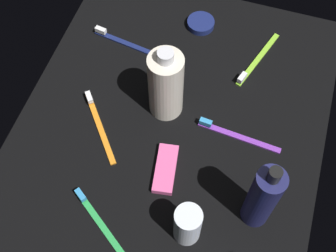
# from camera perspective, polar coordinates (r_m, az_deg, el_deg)

# --- Properties ---
(ground_plane) EXTENTS (0.84, 0.64, 0.01)m
(ground_plane) POSITION_cam_1_polar(r_m,az_deg,el_deg) (0.95, 0.00, -1.06)
(ground_plane) COLOR black
(lotion_bottle) EXTENTS (0.05, 0.05, 0.21)m
(lotion_bottle) POSITION_cam_1_polar(r_m,az_deg,el_deg) (0.80, 11.98, -8.92)
(lotion_bottle) COLOR #1C1E4D
(lotion_bottle) RESTS_ON ground_plane
(bodywash_bottle) EXTENTS (0.07, 0.07, 0.19)m
(bodywash_bottle) POSITION_cam_1_polar(r_m,az_deg,el_deg) (0.90, -0.28, 5.29)
(bodywash_bottle) COLOR silver
(bodywash_bottle) RESTS_ON ground_plane
(deodorant_stick) EXTENTS (0.05, 0.05, 0.10)m
(deodorant_stick) POSITION_cam_1_polar(r_m,az_deg,el_deg) (0.81, 2.51, -12.49)
(deodorant_stick) COLOR silver
(deodorant_stick) RESTS_ON ground_plane
(toothbrush_green) EXTENTS (0.11, 0.15, 0.02)m
(toothbrush_green) POSITION_cam_1_polar(r_m,az_deg,el_deg) (0.87, -8.75, -12.01)
(toothbrush_green) COLOR green
(toothbrush_green) RESTS_ON ground_plane
(toothbrush_lime) EXTENTS (0.17, 0.07, 0.02)m
(toothbrush_lime) POSITION_cam_1_polar(r_m,az_deg,el_deg) (1.06, 11.16, 8.11)
(toothbrush_lime) COLOR #8CD133
(toothbrush_lime) RESTS_ON ground_plane
(toothbrush_purple) EXTENTS (0.03, 0.18, 0.02)m
(toothbrush_purple) POSITION_cam_1_polar(r_m,az_deg,el_deg) (0.95, 8.43, -1.04)
(toothbrush_purple) COLOR purple
(toothbrush_purple) RESTS_ON ground_plane
(toothbrush_navy) EXTENTS (0.04, 0.18, 0.02)m
(toothbrush_navy) POSITION_cam_1_polar(r_m,az_deg,el_deg) (1.08, -5.57, 10.65)
(toothbrush_navy) COLOR navy
(toothbrush_navy) RESTS_ON ground_plane
(toothbrush_orange) EXTENTS (0.15, 0.12, 0.02)m
(toothbrush_orange) POSITION_cam_1_polar(r_m,az_deg,el_deg) (0.96, -8.86, 0.39)
(toothbrush_orange) COLOR orange
(toothbrush_orange) RESTS_ON ground_plane
(snack_bar_pink) EXTENTS (0.11, 0.06, 0.01)m
(snack_bar_pink) POSITION_cam_1_polar(r_m,az_deg,el_deg) (0.90, -0.31, -5.49)
(snack_bar_pink) COLOR #E55999
(snack_bar_pink) RESTS_ON ground_plane
(cream_tin_left) EXTENTS (0.07, 0.07, 0.02)m
(cream_tin_left) POSITION_cam_1_polar(r_m,az_deg,el_deg) (1.11, 4.20, 12.93)
(cream_tin_left) COLOR navy
(cream_tin_left) RESTS_ON ground_plane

